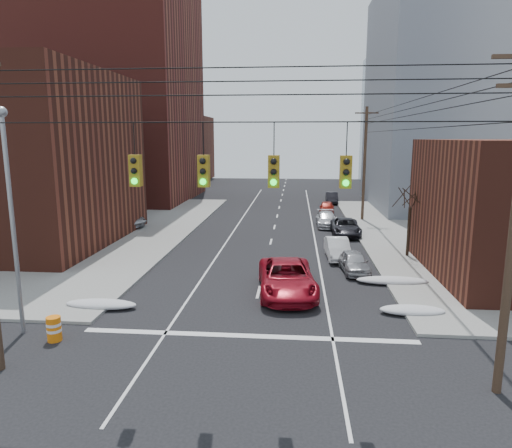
% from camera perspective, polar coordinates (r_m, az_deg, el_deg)
% --- Properties ---
extents(ground, '(160.00, 160.00, 0.00)m').
position_cam_1_polar(ground, '(13.95, -4.10, -24.95)').
color(ground, black).
rests_on(ground, ground).
extents(building_brick_tall, '(24.00, 20.00, 30.00)m').
position_cam_1_polar(building_brick_tall, '(64.94, -19.34, 16.28)').
color(building_brick_tall, maroon).
rests_on(building_brick_tall, ground).
extents(building_brick_far, '(22.00, 18.00, 12.00)m').
position_cam_1_polar(building_brick_far, '(89.64, -13.31, 9.15)').
color(building_brick_far, '#542319').
rests_on(building_brick_far, ground).
extents(building_office, '(22.00, 20.00, 25.00)m').
position_cam_1_polar(building_office, '(58.88, 25.77, 14.01)').
color(building_office, gray).
rests_on(building_office, ground).
extents(building_glass, '(20.00, 18.00, 22.00)m').
position_cam_1_polar(building_glass, '(84.18, 20.70, 12.07)').
color(building_glass, gray).
rests_on(building_glass, ground).
extents(utility_pole_far, '(2.20, 0.28, 11.00)m').
position_cam_1_polar(utility_pole_far, '(45.71, 13.42, 7.55)').
color(utility_pole_far, '#473323').
rests_on(utility_pole_far, ground).
extents(traffic_signals, '(17.00, 0.42, 2.02)m').
position_cam_1_polar(traffic_signals, '(14.28, -2.23, 6.87)').
color(traffic_signals, black).
rests_on(traffic_signals, ground).
extents(street_light, '(0.44, 0.44, 9.32)m').
position_cam_1_polar(street_light, '(20.76, -28.34, 2.30)').
color(street_light, gray).
rests_on(street_light, ground).
extents(bare_tree, '(2.09, 2.20, 4.93)m').
position_cam_1_polar(bare_tree, '(32.63, 18.55, -0.05)').
color(bare_tree, black).
rests_on(bare_tree, ground).
extents(snow_nw, '(3.50, 1.08, 0.42)m').
position_cam_1_polar(snow_nw, '(23.58, -18.80, -9.47)').
color(snow_nw, silver).
rests_on(snow_nw, ground).
extents(snow_ne, '(3.00, 1.08, 0.42)m').
position_cam_1_polar(snow_ne, '(22.82, 18.95, -10.16)').
color(snow_ne, silver).
rests_on(snow_ne, ground).
extents(snow_east_far, '(4.00, 1.08, 0.42)m').
position_cam_1_polar(snow_east_far, '(26.96, 16.68, -6.78)').
color(snow_east_far, silver).
rests_on(snow_east_far, ground).
extents(red_pickup, '(3.45, 6.45, 1.72)m').
position_cam_1_polar(red_pickup, '(24.21, 3.88, -6.74)').
color(red_pickup, maroon).
rests_on(red_pickup, ground).
extents(parked_car_a, '(1.83, 3.91, 1.29)m').
position_cam_1_polar(parked_car_a, '(28.60, 12.16, -4.65)').
color(parked_car_a, '#9E9FA3').
rests_on(parked_car_a, ground).
extents(parked_car_b, '(1.63, 4.23, 1.38)m').
position_cam_1_polar(parked_car_b, '(31.60, 10.16, -3.02)').
color(parked_car_b, silver).
rests_on(parked_car_b, ground).
extents(parked_car_c, '(2.41, 5.09, 1.40)m').
position_cam_1_polar(parked_car_c, '(39.08, 11.12, -0.38)').
color(parked_car_c, black).
rests_on(parked_car_c, ground).
extents(parked_car_d, '(1.90, 4.60, 1.33)m').
position_cam_1_polar(parked_car_d, '(42.65, 8.83, 0.57)').
color(parked_car_d, '#BABABF').
rests_on(parked_car_d, ground).
extents(parked_car_e, '(1.87, 3.98, 1.32)m').
position_cam_1_polar(parked_car_e, '(49.87, 8.84, 2.04)').
color(parked_car_e, maroon).
rests_on(parked_car_e, ground).
extents(parked_car_f, '(1.57, 4.19, 1.37)m').
position_cam_1_polar(parked_car_f, '(57.85, 9.44, 3.25)').
color(parked_car_f, black).
rests_on(parked_car_f, ground).
extents(lot_car_a, '(4.11, 2.29, 1.28)m').
position_cam_1_polar(lot_car_a, '(34.64, -24.24, -2.42)').
color(lot_car_a, silver).
rests_on(lot_car_a, sidewalk_nw).
extents(lot_car_b, '(5.75, 3.75, 1.47)m').
position_cam_1_polar(lot_car_b, '(42.95, -16.89, 0.61)').
color(lot_car_b, '#A1A1A6').
rests_on(lot_car_b, sidewalk_nw).
extents(lot_car_c, '(5.78, 3.81, 1.56)m').
position_cam_1_polar(lot_car_c, '(37.93, -29.34, -1.57)').
color(lot_car_c, black).
rests_on(lot_car_c, sidewalk_nw).
extents(lot_car_d, '(4.22, 2.43, 1.35)m').
position_cam_1_polar(lot_car_d, '(40.49, -22.36, -0.43)').
color(lot_car_d, '#A1A0A5').
rests_on(lot_car_d, sidewalk_nw).
extents(construction_barrel, '(0.65, 0.65, 1.02)m').
position_cam_1_polar(construction_barrel, '(20.63, -23.93, -11.85)').
color(construction_barrel, orange).
rests_on(construction_barrel, ground).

